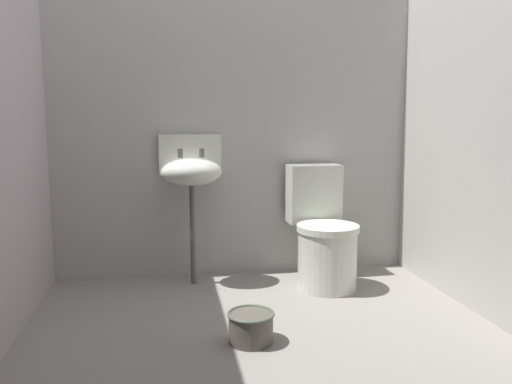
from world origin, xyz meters
TOP-DOWN VIEW (x-y plane):
  - ground_plane at (0.00, 0.00)m, footprint 2.87×2.59m
  - wall_back at (0.00, 1.14)m, footprint 2.87×0.10m
  - wall_right at (1.29, 0.10)m, footprint 0.10×2.39m
  - toilet_near_wall at (0.53, 0.74)m, footprint 0.41×0.60m
  - sink at (-0.31, 0.93)m, footprint 0.42×0.35m
  - bucket at (-0.08, -0.05)m, footprint 0.24×0.24m

SIDE VIEW (x-z plane):
  - ground_plane at x=0.00m, z-range -0.08..0.00m
  - bucket at x=-0.08m, z-range 0.00..0.16m
  - toilet_near_wall at x=0.53m, z-range -0.07..0.71m
  - sink at x=-0.31m, z-range 0.26..1.25m
  - wall_back at x=0.00m, z-range 0.00..2.11m
  - wall_right at x=1.29m, z-range 0.00..2.11m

